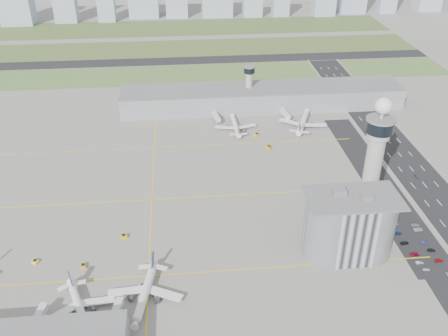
{
  "coord_description": "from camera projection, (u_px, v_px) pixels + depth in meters",
  "views": [
    {
      "loc": [
        -22.87,
        -197.72,
        154.09
      ],
      "look_at": [
        0.0,
        35.0,
        15.0
      ],
      "focal_mm": 40.0,
      "sensor_mm": 36.0,
      "label": 1
    }
  ],
  "objects": [
    {
      "name": "ground",
      "position": [
        231.0,
        229.0,
        249.81
      ],
      "size": [
        1000.0,
        1000.0,
        0.0
      ],
      "primitive_type": "plane",
      "color": "gray"
    },
    {
      "name": "grass_strip_0",
      "position": [
        181.0,
        74.0,
        440.56
      ],
      "size": [
        480.0,
        50.0,
        0.08
      ],
      "primitive_type": "cube",
      "color": "#4F6E34",
      "rests_on": "ground"
    },
    {
      "name": "grass_strip_1",
      "position": [
        179.0,
        49.0,
        504.71
      ],
      "size": [
        480.0,
        60.0,
        0.08
      ],
      "primitive_type": "cube",
      "color": "#455F2D",
      "rests_on": "ground"
    },
    {
      "name": "grass_strip_2",
      "position": [
        177.0,
        28.0,
        573.14
      ],
      "size": [
        480.0,
        70.0,
        0.08
      ],
      "primitive_type": "cube",
      "color": "#425F2D",
      "rests_on": "ground"
    },
    {
      "name": "runway",
      "position": [
        180.0,
        61.0,
        472.2
      ],
      "size": [
        480.0,
        22.0,
        0.1
      ],
      "primitive_type": "cube",
      "color": "black",
      "rests_on": "ground"
    },
    {
      "name": "barrier_left",
      "position": [
        425.0,
        216.0,
        257.99
      ],
      "size": [
        0.6,
        500.0,
        1.2
      ],
      "primitive_type": "cube",
      "color": "#9E9E99",
      "rests_on": "ground"
    },
    {
      "name": "landside_road",
      "position": [
        412.0,
        231.0,
        248.8
      ],
      "size": [
        18.0,
        260.0,
        0.08
      ],
      "primitive_type": "cube",
      "color": "black",
      "rests_on": "ground"
    },
    {
      "name": "parking_lot",
      "position": [
        419.0,
        246.0,
        238.36
      ],
      "size": [
        20.0,
        44.0,
        0.1
      ],
      "primitive_type": "cube",
      "color": "black",
      "rests_on": "ground"
    },
    {
      "name": "taxiway_line_h_0",
      "position": [
        149.0,
        276.0,
        220.79
      ],
      "size": [
        260.0,
        0.6,
        0.01
      ],
      "primitive_type": "cube",
      "color": "yellow",
      "rests_on": "ground"
    },
    {
      "name": "taxiway_line_h_1",
      "position": [
        152.0,
        200.0,
        272.11
      ],
      "size": [
        260.0,
        0.6,
        0.01
      ],
      "primitive_type": "cube",
      "color": "yellow",
      "rests_on": "ground"
    },
    {
      "name": "taxiway_line_h_2",
      "position": [
        154.0,
        148.0,
        323.43
      ],
      "size": [
        260.0,
        0.6,
        0.01
      ],
      "primitive_type": "cube",
      "color": "yellow",
      "rests_on": "ground"
    },
    {
      "name": "taxiway_line_v",
      "position": [
        152.0,
        200.0,
        272.11
      ],
      "size": [
        0.6,
        260.0,
        0.01
      ],
      "primitive_type": "cube",
      "color": "yellow",
      "rests_on": "ground"
    },
    {
      "name": "control_tower",
      "position": [
        375.0,
        154.0,
        244.79
      ],
      "size": [
        14.0,
        14.0,
        64.5
      ],
      "color": "#ADAAA5",
      "rests_on": "ground"
    },
    {
      "name": "secondary_tower",
      "position": [
        249.0,
        83.0,
        371.02
      ],
      "size": [
        8.6,
        8.6,
        31.9
      ],
      "color": "#ADAAA5",
      "rests_on": "ground"
    },
    {
      "name": "admin_building",
      "position": [
        349.0,
        225.0,
        227.54
      ],
      "size": [
        42.0,
        24.0,
        33.5
      ],
      "color": "#B2B2B7",
      "rests_on": "ground"
    },
    {
      "name": "terminal_pier",
      "position": [
        262.0,
        97.0,
        375.72
      ],
      "size": [
        210.0,
        32.0,
        15.8
      ],
      "color": "gray",
      "rests_on": "ground"
    },
    {
      "name": "airplane_near_b",
      "position": [
        79.0,
        305.0,
        199.49
      ],
      "size": [
        40.09,
        43.07,
        9.73
      ],
      "primitive_type": null,
      "rotation": [
        0.0,
        0.0,
        -1.2
      ],
      "color": "white",
      "rests_on": "ground"
    },
    {
      "name": "airplane_near_c",
      "position": [
        144.0,
        290.0,
        206.09
      ],
      "size": [
        38.85,
        43.37,
        10.63
      ],
      "primitive_type": null,
      "rotation": [
        0.0,
        0.0,
        -1.76
      ],
      "color": "white",
      "rests_on": "ground"
    },
    {
      "name": "airplane_far_a",
      "position": [
        236.0,
        123.0,
        345.0
      ],
      "size": [
        29.76,
        34.76,
        9.55
      ],
      "primitive_type": null,
      "rotation": [
        0.0,
        0.0,
        1.59
      ],
      "color": "white",
      "rests_on": "ground"
    },
    {
      "name": "airplane_far_b",
      "position": [
        303.0,
        119.0,
        348.72
      ],
      "size": [
        46.57,
        49.89,
        11.21
      ],
      "primitive_type": null,
      "rotation": [
        0.0,
        0.0,
        1.19
      ],
      "color": "white",
      "rests_on": "ground"
    },
    {
      "name": "jet_bridge_near_1",
      "position": [
        31.0,
        335.0,
        189.2
      ],
      "size": [
        5.39,
        14.31,
        5.7
      ],
      "primitive_type": null,
      "rotation": [
        0.0,
        0.0,
        1.4
      ],
      "color": "silver",
      "rests_on": "ground"
    },
    {
      "name": "jet_bridge_near_2",
      "position": [
        111.0,
        329.0,
        191.72
      ],
      "size": [
        5.39,
        14.31,
        5.7
      ],
      "primitive_type": null,
      "rotation": [
        0.0,
        0.0,
        1.4
      ],
      "color": "silver",
      "rests_on": "ground"
    },
    {
      "name": "jet_bridge_far_0",
      "position": [
        214.0,
        114.0,
        361.43
      ],
      "size": [
        5.39,
        14.31,
        5.7
      ],
      "primitive_type": null,
      "rotation": [
        0.0,
        0.0,
        -1.4
      ],
      "color": "silver",
      "rests_on": "ground"
    },
    {
      "name": "jet_bridge_far_1",
      "position": [
        282.0,
        111.0,
        365.63
      ],
      "size": [
        5.39,
        14.31,
        5.7
      ],
      "primitive_type": null,
      "rotation": [
        0.0,
        0.0,
        -1.4
      ],
      "color": "silver",
      "rests_on": "ground"
    },
    {
      "name": "tug_0",
      "position": [
        35.0,
        261.0,
        227.88
      ],
      "size": [
        3.74,
        3.42,
        1.8
      ],
      "primitive_type": null,
      "rotation": [
        0.0,
        0.0,
        -2.11
      ],
      "color": "yellow",
      "rests_on": "ground"
    },
    {
      "name": "tug_1",
      "position": [
        83.0,
        266.0,
        225.27
      ],
      "size": [
        2.89,
        3.65,
        1.88
      ],
      "primitive_type": null,
      "rotation": [
        0.0,
        0.0,
        -2.91
      ],
      "color": "gold",
      "rests_on": "ground"
    },
    {
      "name": "tug_2",
      "position": [
        142.0,
        286.0,
        214.02
      ],
      "size": [
        3.88,
        3.73,
        1.87
      ],
      "primitive_type": null,
      "rotation": [
        0.0,
        0.0,
        0.89
      ],
      "color": "yellow",
      "rests_on": "ground"
    },
    {
      "name": "tug_3",
      "position": [
        124.0,
        236.0,
        243.54
      ],
      "size": [
        3.75,
        2.93,
        1.95
      ],
      "primitive_type": null,
      "rotation": [
        0.0,
        0.0,
        -1.37
      ],
      "color": "#DBB106",
      "rests_on": "ground"
    },
    {
      "name": "tug_4",
      "position": [
        269.0,
        147.0,
        322.47
      ],
      "size": [
        4.04,
        4.31,
        2.06
      ],
      "primitive_type": null,
      "rotation": [
        0.0,
        0.0,
        -0.61
      ],
      "color": "#D89405",
      "rests_on": "ground"
    },
    {
      "name": "tug_5",
      "position": [
        257.0,
        134.0,
        337.89
      ],
      "size": [
        4.09,
        3.88,
        1.96
      ],
      "primitive_type": null,
      "rotation": [
        0.0,
        0.0,
        2.21
      ],
      "color": "#DEAB01",
      "rests_on": "ground"
    },
    {
      "name": "car_lot_0",
      "position": [
        426.0,
        269.0,
        223.75
      ],
      "size": [
        3.31,
        1.54,
        1.1
      ],
      "primitive_type": "imported",
      "rotation": [
        0.0,
        0.0,
        1.49
      ],
      "color": "silver",
      "rests_on": "ground"
    },
    {
      "name": "car_lot_1",
      "position": [
        420.0,
        262.0,
        227.71
      ],
      "size": [
        3.72,
        1.63,
        1.19
      ],
      "primitive_type": "imported",
      "rotation": [
        0.0,
        0.0,
        1.68
      ],
      "color": "#989B9F",
      "rests_on": "ground"
    },
    {
      "name": "car_lot_2",
      "position": [
        415.0,
        254.0,
        232.51
      ],
      "size": [
        4.53,
        2.38,
        1.22
      ],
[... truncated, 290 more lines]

